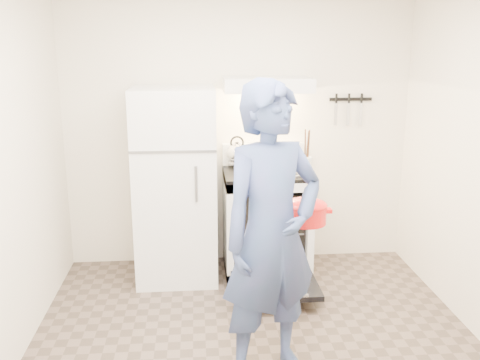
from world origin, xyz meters
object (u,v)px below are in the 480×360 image
stove_body (266,223)px  person (271,236)px  refrigerator (176,185)px  dutch_oven (306,214)px  tea_kettle (237,151)px

stove_body → person: person is taller
stove_body → person: bearing=-96.5°
refrigerator → dutch_oven: 1.55m
stove_body → person: 1.66m
refrigerator → tea_kettle: 0.65m
tea_kettle → dutch_oven: (0.34, -1.50, -0.12)m
tea_kettle → person: (0.07, -1.78, -0.15)m
person → dutch_oven: 0.40m
dutch_oven → person: bearing=-133.0°
refrigerator → tea_kettle: bearing=22.6°
tea_kettle → refrigerator: bearing=-157.4°
stove_body → tea_kettle: bearing=140.3°
stove_body → tea_kettle: tea_kettle is taller
tea_kettle → dutch_oven: tea_kettle is taller
tea_kettle → person: person is taller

